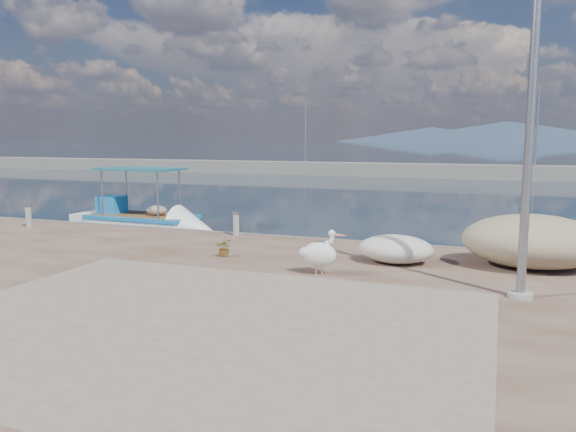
% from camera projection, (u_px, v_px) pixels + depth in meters
% --- Properties ---
extents(ground, '(1400.00, 1400.00, 0.00)m').
position_uv_depth(ground, '(226.00, 298.00, 12.09)').
color(ground, '#162635').
rests_on(ground, ground).
extents(quay_patch, '(9.00, 7.00, 0.01)m').
position_uv_depth(quay_patch, '(195.00, 324.00, 8.90)').
color(quay_patch, gray).
rests_on(quay_patch, quay).
extents(breakwater, '(120.00, 2.20, 7.50)m').
position_uv_depth(breakwater, '(435.00, 171.00, 49.05)').
color(breakwater, gray).
rests_on(breakwater, ground).
extents(mountains, '(370.00, 280.00, 22.00)m').
position_uv_depth(mountains, '(502.00, 133.00, 611.12)').
color(mountains, '#28384C').
rests_on(mountains, ground).
extents(boat_left, '(5.69, 2.02, 2.71)m').
position_uv_depth(boat_left, '(141.00, 224.00, 21.29)').
color(boat_left, white).
rests_on(boat_left, ground).
extents(pelican, '(1.04, 0.63, 0.99)m').
position_uv_depth(pelican, '(320.00, 254.00, 12.05)').
color(pelican, tan).
rests_on(pelican, quay).
extents(lamp_post, '(0.44, 0.96, 7.00)m').
position_uv_depth(lamp_post, '(531.00, 117.00, 9.94)').
color(lamp_post, gray).
rests_on(lamp_post, quay).
extents(bollard_near, '(0.24, 0.24, 0.74)m').
position_uv_depth(bollard_near, '(236.00, 223.00, 16.93)').
color(bollard_near, gray).
rests_on(bollard_near, quay).
extents(bollard_far, '(0.25, 0.25, 0.76)m').
position_uv_depth(bollard_far, '(28.00, 215.00, 18.58)').
color(bollard_far, gray).
rests_on(bollard_far, quay).
extents(potted_plant, '(0.51, 0.48, 0.45)m').
position_uv_depth(potted_plant, '(225.00, 248.00, 13.95)').
color(potted_plant, '#33722D').
rests_on(potted_plant, quay).
extents(net_pile_d, '(1.76, 1.32, 0.66)m').
position_uv_depth(net_pile_d, '(396.00, 249.00, 13.23)').
color(net_pile_d, silver).
rests_on(net_pile_d, quay).
extents(net_pile_c, '(3.11, 2.22, 1.22)m').
position_uv_depth(net_pile_c, '(533.00, 241.00, 12.67)').
color(net_pile_c, tan).
rests_on(net_pile_c, quay).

